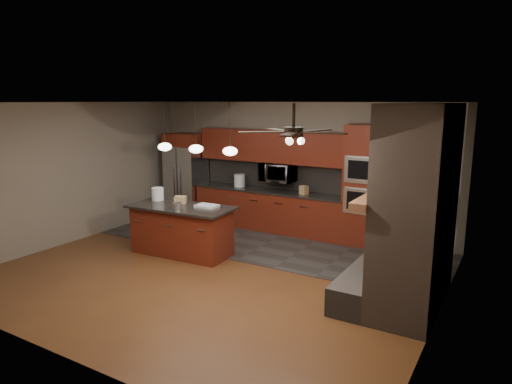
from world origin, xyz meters
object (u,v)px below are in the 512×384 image
Objects in this scene: refrigerator at (187,176)px; paint_tray at (207,206)px; microwave at (278,172)px; kitchen_island at (182,230)px; paint_can at (177,206)px; oven_tower at (366,186)px; white_bucket at (158,194)px; counter_bucket at (240,180)px; counter_box at (304,190)px; cardboard_box at (180,200)px.

refrigerator reaches higher than paint_tray.
microwave is 2.19m from paint_tray.
kitchen_island is 5.08× the size of paint_tray.
paint_tray is at bearing 49.34° from paint_can.
refrigerator is at bearing -179.04° from oven_tower.
counter_bucket reaches higher than white_bucket.
counter_bucket is at bearing 96.18° from paint_can.
counter_bucket is at bearing 3.16° from refrigerator.
refrigerator is (-2.44, -0.13, -0.27)m from microwave.
paint_can reaches higher than paint_tray.
oven_tower reaches higher than refrigerator.
kitchen_island is at bearing -159.20° from paint_tray.
kitchen_island is at bearing -53.19° from refrigerator.
oven_tower is at bearing 39.77° from paint_tray.
white_bucket is 2.99m from counter_box.
kitchen_island is at bearing -12.92° from white_bucket.
paint_can is 0.81× the size of cardboard_box.
cardboard_box is (-0.62, -0.01, 0.05)m from paint_tray.
microwave is 2.65m from white_bucket.
microwave is at bearing 78.81° from paint_tray.
microwave is 0.36× the size of kitchen_island.
paint_can is 0.48m from cardboard_box.
refrigerator is 2.23m from white_bucket.
kitchen_island is at bearing -108.86° from microwave.
paint_tray is 2.18m from counter_bucket.
white_bucket is at bearing -148.85° from oven_tower.
paint_tray is 0.62m from cardboard_box.
refrigerator reaches higher than paint_can.
white_bucket is at bearing -104.37° from counter_bucket.
counter_box is at bearing 60.95° from paint_can.
kitchen_island is at bearing -85.68° from counter_bucket.
microwave is 1.00m from counter_bucket.
paint_can is 0.94× the size of counter_box.
white_bucket is 1.18× the size of cardboard_box.
oven_tower is at bearing -0.14° from counter_bucket.
refrigerator is 2.90m from paint_tray.
paint_tray is (0.45, 0.19, 0.47)m from kitchen_island.
white_bucket is (0.93, -2.03, 0.02)m from refrigerator.
refrigerator reaches higher than white_bucket.
paint_tray is 1.41× the size of counter_bucket.
paint_can is at bearing -132.77° from paint_tray.
kitchen_island is at bearing -100.08° from counter_box.
white_bucket is at bearing -124.88° from microwave.
paint_tray is at bearing -43.71° from refrigerator.
cardboard_box is at bearing -89.75° from counter_bucket.
microwave reaches higher than kitchen_island.
cardboard_box is at bearing 2.18° from white_bucket.
oven_tower reaches higher than microwave.
oven_tower reaches higher than counter_bucket.
white_bucket is (-1.51, -2.16, -0.25)m from microwave.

